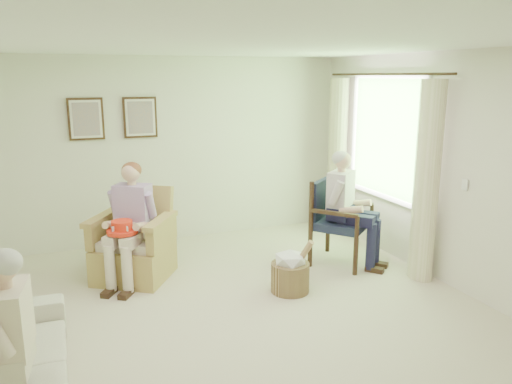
% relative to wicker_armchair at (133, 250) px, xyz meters
% --- Properties ---
extents(floor, '(5.50, 5.50, 0.00)m').
position_rel_wicker_armchair_xyz_m(floor, '(0.80, -1.50, -0.33)').
color(floor, beige).
rests_on(floor, ground).
extents(back_wall, '(5.00, 0.04, 2.60)m').
position_rel_wicker_armchair_xyz_m(back_wall, '(0.80, 1.25, 0.97)').
color(back_wall, silver).
rests_on(back_wall, ground).
extents(front_wall, '(5.00, 0.04, 2.60)m').
position_rel_wicker_armchair_xyz_m(front_wall, '(0.80, -4.25, 0.97)').
color(front_wall, silver).
rests_on(front_wall, ground).
extents(right_wall, '(0.04, 5.50, 2.60)m').
position_rel_wicker_armchair_xyz_m(right_wall, '(3.30, -1.50, 0.97)').
color(right_wall, silver).
rests_on(right_wall, ground).
extents(ceiling, '(5.00, 5.50, 0.02)m').
position_rel_wicker_armchair_xyz_m(ceiling, '(0.80, -1.50, 2.27)').
color(ceiling, white).
rests_on(ceiling, back_wall).
extents(window, '(0.13, 2.50, 1.63)m').
position_rel_wicker_armchair_xyz_m(window, '(3.26, -0.30, 1.25)').
color(window, '#2D6B23').
rests_on(window, right_wall).
extents(curtain_left, '(0.34, 0.34, 2.30)m').
position_rel_wicker_armchair_xyz_m(curtain_left, '(3.13, -1.28, 0.82)').
color(curtain_left, beige).
rests_on(curtain_left, ground).
extents(curtain_right, '(0.34, 0.34, 2.30)m').
position_rel_wicker_armchair_xyz_m(curtain_right, '(3.13, 0.68, 0.82)').
color(curtain_right, beige).
rests_on(curtain_right, ground).
extents(framed_print_left, '(0.45, 0.05, 0.55)m').
position_rel_wicker_armchair_xyz_m(framed_print_left, '(-0.35, 1.22, 1.45)').
color(framed_print_left, '#382114').
rests_on(framed_print_left, back_wall).
extents(framed_print_right, '(0.45, 0.05, 0.55)m').
position_rel_wicker_armchair_xyz_m(framed_print_right, '(0.35, 1.22, 1.45)').
color(framed_print_right, '#382114').
rests_on(framed_print_right, back_wall).
extents(wicker_armchair, '(0.82, 0.82, 1.05)m').
position_rel_wicker_armchair_xyz_m(wicker_armchair, '(0.00, 0.00, 0.00)').
color(wicker_armchair, tan).
rests_on(wicker_armchair, ground).
extents(wood_armchair, '(0.68, 0.64, 1.05)m').
position_rel_wicker_armchair_xyz_m(wood_armchair, '(2.52, -0.40, 0.24)').
color(wood_armchair, black).
rests_on(wood_armchair, ground).
extents(sofa, '(1.89, 0.74, 0.55)m').
position_rel_wicker_armchair_xyz_m(sofa, '(-1.15, -2.01, -0.06)').
color(sofa, beige).
rests_on(sofa, ground).
extents(person_wicker, '(0.40, 0.63, 1.36)m').
position_rel_wicker_armchair_xyz_m(person_wicker, '(-0.00, -0.14, 0.46)').
color(person_wicker, beige).
rests_on(person_wicker, ground).
extents(person_dark, '(0.40, 0.63, 1.41)m').
position_rel_wicker_armchair_xyz_m(person_dark, '(2.52, -0.58, 0.50)').
color(person_dark, '#1B1B3C').
rests_on(person_dark, ground).
extents(person_sofa, '(0.42, 0.63, 1.23)m').
position_rel_wicker_armchair_xyz_m(person_sofa, '(-1.15, -2.35, 0.35)').
color(person_sofa, beige).
rests_on(person_sofa, ground).
extents(red_hat, '(0.33, 0.33, 0.14)m').
position_rel_wicker_armchair_xyz_m(red_hat, '(-0.14, -0.30, 0.37)').
color(red_hat, red).
rests_on(red_hat, person_wicker).
extents(hatbox, '(0.53, 0.53, 0.62)m').
position_rel_wicker_armchair_xyz_m(hatbox, '(1.54, -1.06, -0.09)').
color(hatbox, '#9D8255').
rests_on(hatbox, ground).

